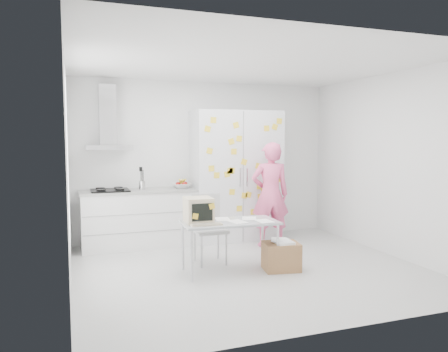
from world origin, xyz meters
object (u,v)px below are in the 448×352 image
object	(u,v)px
person	(270,195)
desk	(210,216)
cardboard_box	(281,256)
chair	(208,224)

from	to	relation	value
person	desk	distance (m)	1.69
desk	cardboard_box	distance (m)	1.10
chair	person	bearing A→B (deg)	24.52
person	chair	bearing A→B (deg)	36.00
person	desk	size ratio (longest dim) A/B	1.33
person	chair	xyz separation A→B (m)	(-1.21, -0.54, -0.30)
cardboard_box	chair	bearing A→B (deg)	139.33
desk	cardboard_box	world-z (taller)	desk
chair	cardboard_box	xyz separation A→B (m)	(0.79, -0.68, -0.35)
desk	chair	bearing A→B (deg)	77.33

